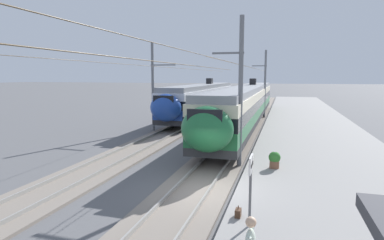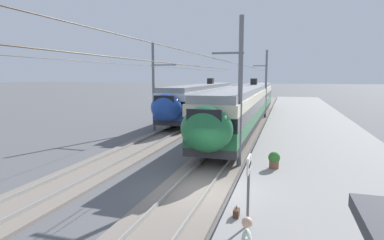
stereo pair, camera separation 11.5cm
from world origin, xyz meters
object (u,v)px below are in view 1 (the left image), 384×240
(platform_sign, at_px, (251,175))
(catenary_mast_far_side, at_px, (154,85))
(train_far_track, at_px, (201,99))
(train_near_platform, at_px, (247,103))
(catenary_mast_east, at_px, (264,83))
(catenary_mast_mid, at_px, (239,91))
(handbag_near_sign, at_px, (238,213))
(potted_plant_platform_edge, at_px, (275,159))

(platform_sign, bearing_deg, catenary_mast_far_side, 31.17)
(train_far_track, bearing_deg, train_near_platform, -125.72)
(catenary_mast_east, bearing_deg, catenary_mast_mid, -180.00)
(train_near_platform, bearing_deg, catenary_mast_east, -12.67)
(catenary_mast_far_side, distance_m, handbag_near_sign, 19.33)
(catenary_mast_east, distance_m, catenary_mast_far_side, 13.98)
(potted_plant_platform_edge, bearing_deg, catenary_mast_far_side, 45.91)
(train_far_track, distance_m, catenary_mast_mid, 20.34)
(train_far_track, relative_size, catenary_mast_far_side, 0.54)
(catenary_mast_far_side, bearing_deg, handbag_near_sign, -149.08)
(train_far_track, xyz_separation_m, potted_plant_platform_edge, (-19.75, -8.85, -1.43))
(catenary_mast_far_side, bearing_deg, train_far_track, -11.12)
(train_far_track, distance_m, handbag_near_sign, 26.94)
(catenary_mast_far_side, relative_size, potted_plant_platform_edge, 55.05)
(catenary_mast_east, bearing_deg, catenary_mast_far_side, 141.13)
(catenary_mast_east, bearing_deg, potted_plant_platform_edge, -174.84)
(platform_sign, bearing_deg, train_far_track, 17.63)
(train_near_platform, relative_size, catenary_mast_mid, 0.77)
(catenary_mast_far_side, bearing_deg, catenary_mast_mid, -137.67)
(train_far_track, xyz_separation_m, catenary_mast_far_side, (-9.39, 1.85, 1.82))
(catenary_mast_east, height_order, potted_plant_platform_edge, catenary_mast_east)
(handbag_near_sign, xyz_separation_m, potted_plant_platform_edge, (5.93, -0.93, 0.32))
(potted_plant_platform_edge, bearing_deg, train_far_track, 24.13)
(platform_sign, distance_m, potted_plant_platform_edge, 6.58)
(train_near_platform, xyz_separation_m, potted_plant_platform_edge, (-15.67, -3.17, -1.44))
(train_far_track, distance_m, catenary_mast_east, 7.31)
(potted_plant_platform_edge, bearing_deg, catenary_mast_east, 5.16)
(train_far_track, xyz_separation_m, catenary_mast_mid, (-19.03, -6.93, 1.86))
(train_far_track, height_order, platform_sign, train_far_track)
(catenary_mast_mid, bearing_deg, potted_plant_platform_edge, -110.74)
(handbag_near_sign, bearing_deg, catenary_mast_east, 2.08)
(platform_sign, relative_size, handbag_near_sign, 5.64)
(catenary_mast_mid, bearing_deg, train_near_platform, 4.80)
(train_near_platform, height_order, platform_sign, train_near_platform)
(catenary_mast_mid, distance_m, platform_sign, 7.63)
(catenary_mast_mid, relative_size, handbag_near_sign, 117.75)
(train_near_platform, bearing_deg, catenary_mast_far_side, 125.22)
(train_far_track, distance_m, catenary_mast_far_side, 9.74)
(potted_plant_platform_edge, bearing_deg, train_near_platform, 11.45)
(catenary_mast_far_side, xyz_separation_m, handbag_near_sign, (-16.30, -9.76, -3.57))
(catenary_mast_mid, height_order, platform_sign, catenary_mast_mid)
(catenary_mast_mid, distance_m, potted_plant_platform_edge, 3.87)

